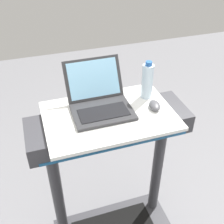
# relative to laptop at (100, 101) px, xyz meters

# --- Properties ---
(desk_board) EXTENTS (0.70, 0.47, 0.02)m
(desk_board) POSITION_rel_laptop_xyz_m (0.03, -0.07, -0.06)
(desk_board) COLOR white
(desk_board) RESTS_ON treadmill_base
(laptop) EXTENTS (0.32, 0.35, 0.22)m
(laptop) POSITION_rel_laptop_xyz_m (0.00, 0.00, 0.00)
(laptop) COLOR #2D2D30
(laptop) RESTS_ON desk_board
(computer_mouse) EXTENTS (0.08, 0.11, 0.03)m
(computer_mouse) POSITION_rel_laptop_xyz_m (0.29, -0.10, -0.03)
(computer_mouse) COLOR #4C4C51
(computer_mouse) RESTS_ON desk_board
(water_bottle) EXTENTS (0.07, 0.07, 0.23)m
(water_bottle) POSITION_rel_laptop_xyz_m (0.29, 0.02, 0.06)
(water_bottle) COLOR silver
(water_bottle) RESTS_ON desk_board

